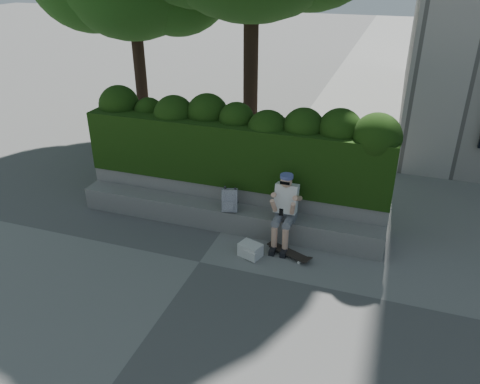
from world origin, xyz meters
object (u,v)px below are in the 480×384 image
at_px(person, 285,207).
at_px(backpack_plaid, 230,200).
at_px(backpack_ground, 250,250).
at_px(skateboard, 289,253).

relative_size(person, backpack_plaid, 3.21).
bearing_deg(backpack_ground, person, 71.68).
bearing_deg(backpack_ground, backpack_plaid, 151.16).
relative_size(backpack_plaid, backpack_ground, 1.13).
distance_m(person, backpack_plaid, 1.09).
xyz_separation_m(person, backpack_ground, (-0.45, -0.60, -0.63)).
xyz_separation_m(skateboard, backpack_plaid, (-1.28, 0.46, 0.60)).
bearing_deg(backpack_plaid, skateboard, -35.14).
relative_size(skateboard, backpack_plaid, 1.82).
height_order(skateboard, backpack_ground, backpack_ground).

